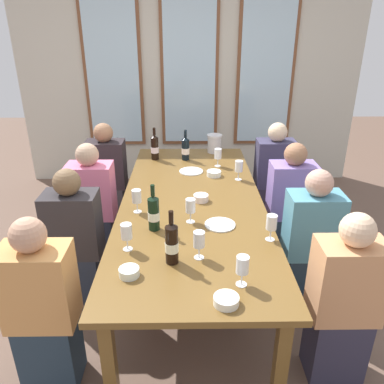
% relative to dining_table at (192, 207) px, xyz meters
% --- Properties ---
extents(ground_plane, '(12.00, 12.00, 0.00)m').
position_rel_dining_table_xyz_m(ground_plane, '(0.00, 0.00, -0.68)').
color(ground_plane, brown).
extents(back_wall_with_windows, '(4.29, 0.10, 2.90)m').
position_rel_dining_table_xyz_m(back_wall_with_windows, '(0.00, 2.31, 0.77)').
color(back_wall_with_windows, beige).
rests_on(back_wall_with_windows, ground).
extents(dining_table, '(1.09, 2.63, 0.74)m').
position_rel_dining_table_xyz_m(dining_table, '(0.00, 0.00, 0.00)').
color(dining_table, brown).
rests_on(dining_table, ground).
extents(white_plate_0, '(0.21, 0.21, 0.01)m').
position_rel_dining_table_xyz_m(white_plate_0, '(0.19, -0.39, 0.06)').
color(white_plate_0, white).
rests_on(white_plate_0, dining_table).
extents(white_plate_1, '(0.22, 0.22, 0.01)m').
position_rel_dining_table_xyz_m(white_plate_1, '(-0.00, 0.62, 0.06)').
color(white_plate_1, white).
rests_on(white_plate_1, dining_table).
extents(metal_pitcher, '(0.16, 0.16, 0.19)m').
position_rel_dining_table_xyz_m(metal_pitcher, '(0.25, 1.19, 0.16)').
color(metal_pitcher, silver).
rests_on(metal_pitcher, dining_table).
extents(wine_bottle_0, '(0.08, 0.08, 0.33)m').
position_rel_dining_table_xyz_m(wine_bottle_0, '(-0.13, -0.83, 0.19)').
color(wine_bottle_0, black).
rests_on(wine_bottle_0, dining_table).
extents(wine_bottle_1, '(0.08, 0.08, 0.32)m').
position_rel_dining_table_xyz_m(wine_bottle_1, '(-0.26, -0.44, 0.18)').
color(wine_bottle_1, black).
rests_on(wine_bottle_1, dining_table).
extents(wine_bottle_2, '(0.08, 0.08, 0.32)m').
position_rel_dining_table_xyz_m(wine_bottle_2, '(-0.36, 0.98, 0.18)').
color(wine_bottle_2, black).
rests_on(wine_bottle_2, dining_table).
extents(wine_bottle_3, '(0.08, 0.08, 0.30)m').
position_rel_dining_table_xyz_m(wine_bottle_3, '(-0.05, 0.96, 0.17)').
color(wine_bottle_3, black).
rests_on(wine_bottle_3, dining_table).
extents(tasting_bowl_0, '(0.13, 0.13, 0.04)m').
position_rel_dining_table_xyz_m(tasting_bowl_0, '(0.15, -1.19, 0.08)').
color(tasting_bowl_0, white).
rests_on(tasting_bowl_0, dining_table).
extents(tasting_bowl_1, '(0.12, 0.12, 0.05)m').
position_rel_dining_table_xyz_m(tasting_bowl_1, '(0.07, -0.01, 0.09)').
color(tasting_bowl_1, white).
rests_on(tasting_bowl_1, dining_table).
extents(tasting_bowl_2, '(0.11, 0.11, 0.05)m').
position_rel_dining_table_xyz_m(tasting_bowl_2, '(-0.36, -0.95, 0.08)').
color(tasting_bowl_2, white).
rests_on(tasting_bowl_2, dining_table).
extents(tasting_bowl_3, '(0.13, 0.13, 0.05)m').
position_rel_dining_table_xyz_m(tasting_bowl_3, '(0.20, 0.52, 0.08)').
color(tasting_bowl_3, white).
rests_on(tasting_bowl_3, dining_table).
extents(wine_glass_0, '(0.07, 0.07, 0.17)m').
position_rel_dining_table_xyz_m(wine_glass_0, '(0.03, -0.78, 0.18)').
color(wine_glass_0, white).
rests_on(wine_glass_0, dining_table).
extents(wine_glass_1, '(0.07, 0.07, 0.17)m').
position_rel_dining_table_xyz_m(wine_glass_1, '(0.41, 0.42, 0.18)').
color(wine_glass_1, white).
rests_on(wine_glass_1, dining_table).
extents(wine_glass_2, '(0.07, 0.07, 0.17)m').
position_rel_dining_table_xyz_m(wine_glass_2, '(-0.02, -0.34, 0.18)').
color(wine_glass_2, white).
rests_on(wine_glass_2, dining_table).
extents(wine_glass_3, '(0.07, 0.07, 0.17)m').
position_rel_dining_table_xyz_m(wine_glass_3, '(0.49, -0.59, 0.18)').
color(wine_glass_3, white).
rests_on(wine_glass_3, dining_table).
extents(wine_glass_4, '(0.07, 0.07, 0.17)m').
position_rel_dining_table_xyz_m(wine_glass_4, '(0.26, 0.77, 0.18)').
color(wine_glass_4, white).
rests_on(wine_glass_4, dining_table).
extents(wine_glass_5, '(0.07, 0.07, 0.17)m').
position_rel_dining_table_xyz_m(wine_glass_5, '(-0.40, -0.19, 0.18)').
color(wine_glass_5, white).
rests_on(wine_glass_5, dining_table).
extents(wine_glass_6, '(0.07, 0.07, 0.17)m').
position_rel_dining_table_xyz_m(wine_glass_6, '(0.25, -1.04, 0.18)').
color(wine_glass_6, white).
rests_on(wine_glass_6, dining_table).
extents(wine_glass_7, '(0.07, 0.07, 0.17)m').
position_rel_dining_table_xyz_m(wine_glass_7, '(-0.40, -0.69, 0.18)').
color(wine_glass_7, white).
rests_on(wine_glass_7, dining_table).
extents(seated_person_0, '(0.38, 0.24, 1.11)m').
position_rel_dining_table_xyz_m(seated_person_0, '(-0.85, -0.98, -0.15)').
color(seated_person_0, '#243444').
rests_on(seated_person_0, ground).
extents(seated_person_1, '(0.38, 0.24, 1.11)m').
position_rel_dining_table_xyz_m(seated_person_1, '(0.85, -0.95, -0.15)').
color(seated_person_1, '#302E42').
rests_on(seated_person_1, ground).
extents(seated_person_2, '(0.38, 0.24, 1.11)m').
position_rel_dining_table_xyz_m(seated_person_2, '(-0.85, -0.28, -0.15)').
color(seated_person_2, '#262E3E').
rests_on(seated_person_2, ground).
extents(seated_person_3, '(0.38, 0.24, 1.11)m').
position_rel_dining_table_xyz_m(seated_person_3, '(0.85, -0.32, -0.15)').
color(seated_person_3, '#223544').
rests_on(seated_person_3, ground).
extents(seated_person_4, '(0.38, 0.24, 1.11)m').
position_rel_dining_table_xyz_m(seated_person_4, '(-0.85, 0.97, -0.15)').
color(seated_person_4, '#3A393C').
rests_on(seated_person_4, ground).
extents(seated_person_5, '(0.38, 0.24, 1.11)m').
position_rel_dining_table_xyz_m(seated_person_5, '(0.85, 0.97, -0.15)').
color(seated_person_5, '#342D3D').
rests_on(seated_person_5, ground).
extents(seated_person_6, '(0.38, 0.24, 1.11)m').
position_rel_dining_table_xyz_m(seated_person_6, '(-0.85, 0.31, -0.15)').
color(seated_person_6, '#262A38').
rests_on(seated_person_6, ground).
extents(seated_person_7, '(0.38, 0.24, 1.11)m').
position_rel_dining_table_xyz_m(seated_person_7, '(0.85, 0.29, -0.15)').
color(seated_person_7, '#293441').
rests_on(seated_person_7, ground).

